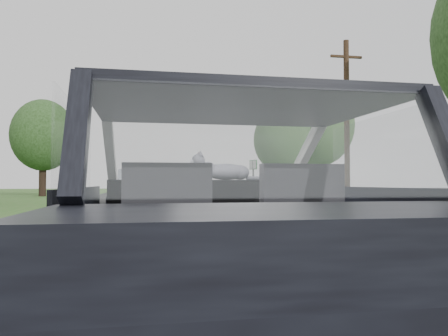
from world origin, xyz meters
name	(u,v)px	position (x,y,z in m)	size (l,w,h in m)	color
ground	(224,330)	(0.00, 0.00, 0.00)	(140.00, 140.00, 0.00)	#424242
subject_car	(224,221)	(0.00, 0.00, 0.72)	(1.80, 4.00, 1.45)	black
dashboard	(210,198)	(0.00, 0.62, 0.85)	(1.58, 0.45, 0.30)	black
driver_seat	(166,199)	(-0.40, -0.29, 0.88)	(0.50, 0.72, 0.42)	black
passenger_seat	(296,198)	(0.40, -0.29, 0.88)	(0.50, 0.72, 0.42)	black
steering_wheel	(162,191)	(-0.40, 0.33, 0.92)	(0.36, 0.36, 0.04)	black
cat	(226,171)	(0.13, 0.59, 1.07)	(0.51, 0.16, 0.23)	gray
guardrail	(301,195)	(4.30, 10.00, 0.58)	(0.05, 90.00, 0.32)	gray
other_car	(137,187)	(-0.74, 16.43, 0.78)	(1.88, 4.77, 1.57)	#979FAA
highway_sign	(253,180)	(5.95, 22.29, 1.16)	(0.09, 0.93, 2.32)	#136721
utility_pole	(347,123)	(7.95, 14.20, 3.51)	(0.23, 0.23, 7.03)	brown
tree_2	(283,153)	(8.87, 25.56, 3.00)	(3.96, 3.96, 6.00)	black
tree_3	(318,142)	(12.54, 28.15, 4.09)	(5.40, 5.40, 8.17)	black
tree_6	(43,149)	(-7.50, 29.93, 3.36)	(4.43, 4.43, 6.71)	black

